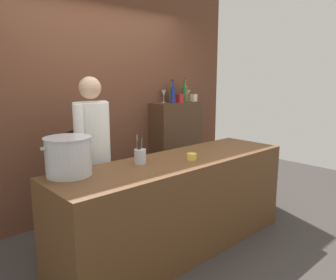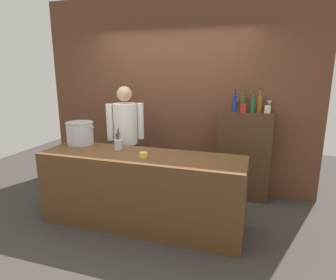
{
  "view_description": "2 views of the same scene",
  "coord_description": "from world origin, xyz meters",
  "px_view_note": "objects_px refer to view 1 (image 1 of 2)",
  "views": [
    {
      "loc": [
        -2.08,
        -2.12,
        1.66
      ],
      "look_at": [
        0.21,
        0.36,
        1.0
      ],
      "focal_mm": 35.06,
      "sensor_mm": 36.0,
      "label": 1
    },
    {
      "loc": [
        1.31,
        -3.03,
        1.88
      ],
      "look_at": [
        0.22,
        0.36,
        1.01
      ],
      "focal_mm": 30.8,
      "sensor_mm": 36.0,
      "label": 2
    }
  ],
  "objects_px": {
    "wine_bottle_amber": "(185,93)",
    "spice_tin_red": "(180,98)",
    "stockpot_large": "(68,156)",
    "wine_bottle_olive": "(172,94)",
    "butter_jar": "(192,157)",
    "wine_glass_tall": "(188,93)",
    "wine_bottle_green": "(184,94)",
    "wine_glass_wide": "(164,94)",
    "wine_bottle_cobalt": "(173,94)",
    "spice_tin_cream": "(194,98)",
    "utensil_crock": "(140,156)",
    "chef": "(92,149)"
  },
  "relations": [
    {
      "from": "wine_glass_tall",
      "to": "spice_tin_red",
      "type": "distance_m",
      "value": 0.38
    },
    {
      "from": "wine_bottle_amber",
      "to": "wine_bottle_green",
      "type": "xyz_separation_m",
      "value": [
        -0.09,
        -0.07,
        -0.01
      ]
    },
    {
      "from": "stockpot_large",
      "to": "wine_bottle_green",
      "type": "distance_m",
      "value": 2.39
    },
    {
      "from": "spice_tin_cream",
      "to": "butter_jar",
      "type": "bearing_deg",
      "value": -137.33
    },
    {
      "from": "wine_bottle_amber",
      "to": "wine_glass_wide",
      "type": "distance_m",
      "value": 0.34
    },
    {
      "from": "wine_bottle_green",
      "to": "wine_glass_wide",
      "type": "xyz_separation_m",
      "value": [
        -0.24,
        0.17,
        0.01
      ]
    },
    {
      "from": "utensil_crock",
      "to": "butter_jar",
      "type": "height_order",
      "value": "utensil_crock"
    },
    {
      "from": "wine_bottle_olive",
      "to": "spice_tin_cream",
      "type": "xyz_separation_m",
      "value": [
        0.34,
        -0.11,
        -0.06
      ]
    },
    {
      "from": "wine_bottle_cobalt",
      "to": "wine_glass_tall",
      "type": "height_order",
      "value": "wine_bottle_cobalt"
    },
    {
      "from": "wine_bottle_amber",
      "to": "wine_bottle_olive",
      "type": "relative_size",
      "value": 1.07
    },
    {
      "from": "butter_jar",
      "to": "wine_glass_wide",
      "type": "distance_m",
      "value": 1.73
    },
    {
      "from": "wine_bottle_amber",
      "to": "wine_bottle_olive",
      "type": "xyz_separation_m",
      "value": [
        -0.22,
        0.04,
        -0.01
      ]
    },
    {
      "from": "stockpot_large",
      "to": "wine_bottle_amber",
      "type": "distance_m",
      "value": 2.5
    },
    {
      "from": "wine_bottle_cobalt",
      "to": "wine_glass_tall",
      "type": "distance_m",
      "value": 0.49
    },
    {
      "from": "chef",
      "to": "wine_bottle_amber",
      "type": "bearing_deg",
      "value": 166.97
    },
    {
      "from": "wine_bottle_cobalt",
      "to": "wine_bottle_green",
      "type": "height_order",
      "value": "wine_bottle_cobalt"
    },
    {
      "from": "wine_bottle_olive",
      "to": "wine_glass_tall",
      "type": "xyz_separation_m",
      "value": [
        0.35,
        0.03,
        -0.0
      ]
    },
    {
      "from": "stockpot_large",
      "to": "wine_bottle_cobalt",
      "type": "distance_m",
      "value": 2.17
    },
    {
      "from": "utensil_crock",
      "to": "wine_bottle_amber",
      "type": "relative_size",
      "value": 0.86
    },
    {
      "from": "chef",
      "to": "wine_bottle_olive",
      "type": "height_order",
      "value": "chef"
    },
    {
      "from": "utensil_crock",
      "to": "wine_bottle_olive",
      "type": "xyz_separation_m",
      "value": [
        1.43,
        1.12,
        0.45
      ]
    },
    {
      "from": "spice_tin_red",
      "to": "spice_tin_cream",
      "type": "bearing_deg",
      "value": 7.27
    },
    {
      "from": "stockpot_large",
      "to": "wine_bottle_green",
      "type": "relative_size",
      "value": 1.45
    },
    {
      "from": "chef",
      "to": "wine_bottle_cobalt",
      "type": "relative_size",
      "value": 5.24
    },
    {
      "from": "wine_bottle_amber",
      "to": "spice_tin_cream",
      "type": "height_order",
      "value": "wine_bottle_amber"
    },
    {
      "from": "butter_jar",
      "to": "wine_glass_tall",
      "type": "distance_m",
      "value": 1.98
    },
    {
      "from": "spice_tin_cream",
      "to": "spice_tin_red",
      "type": "bearing_deg",
      "value": -172.73
    },
    {
      "from": "stockpot_large",
      "to": "wine_glass_wide",
      "type": "xyz_separation_m",
      "value": [
        1.95,
        1.07,
        0.37
      ]
    },
    {
      "from": "wine_glass_tall",
      "to": "spice_tin_red",
      "type": "bearing_deg",
      "value": -152.75
    },
    {
      "from": "chef",
      "to": "stockpot_large",
      "type": "relative_size",
      "value": 3.94
    },
    {
      "from": "butter_jar",
      "to": "wine_bottle_amber",
      "type": "bearing_deg",
      "value": 46.61
    },
    {
      "from": "wine_glass_wide",
      "to": "stockpot_large",
      "type": "bearing_deg",
      "value": -151.29
    },
    {
      "from": "wine_bottle_green",
      "to": "spice_tin_cream",
      "type": "relative_size",
      "value": 2.78
    },
    {
      "from": "stockpot_large",
      "to": "wine_glass_tall",
      "type": "xyz_separation_m",
      "value": [
        2.4,
        1.04,
        0.37
      ]
    },
    {
      "from": "wine_bottle_cobalt",
      "to": "wine_bottle_green",
      "type": "bearing_deg",
      "value": 6.07
    },
    {
      "from": "stockpot_large",
      "to": "spice_tin_cream",
      "type": "bearing_deg",
      "value": 20.86
    },
    {
      "from": "wine_bottle_cobalt",
      "to": "wine_bottle_amber",
      "type": "bearing_deg",
      "value": 16.12
    },
    {
      "from": "wine_bottle_amber",
      "to": "wine_bottle_cobalt",
      "type": "distance_m",
      "value": 0.34
    },
    {
      "from": "stockpot_large",
      "to": "butter_jar",
      "type": "height_order",
      "value": "stockpot_large"
    },
    {
      "from": "stockpot_large",
      "to": "wine_bottle_cobalt",
      "type": "height_order",
      "value": "wine_bottle_cobalt"
    },
    {
      "from": "butter_jar",
      "to": "wine_bottle_olive",
      "type": "xyz_separation_m",
      "value": [
        1.0,
        1.34,
        0.49
      ]
    },
    {
      "from": "chef",
      "to": "wine_bottle_amber",
      "type": "height_order",
      "value": "chef"
    },
    {
      "from": "wine_bottle_green",
      "to": "utensil_crock",
      "type": "bearing_deg",
      "value": -147.39
    },
    {
      "from": "spice_tin_cream",
      "to": "spice_tin_red",
      "type": "xyz_separation_m",
      "value": [
        -0.32,
        -0.04,
        0.01
      ]
    },
    {
      "from": "stockpot_large",
      "to": "wine_bottle_amber",
      "type": "height_order",
      "value": "wine_bottle_amber"
    },
    {
      "from": "wine_bottle_amber",
      "to": "spice_tin_cream",
      "type": "relative_size",
      "value": 3.13
    },
    {
      "from": "spice_tin_cream",
      "to": "wine_bottle_green",
      "type": "bearing_deg",
      "value": -177.85
    },
    {
      "from": "wine_bottle_cobalt",
      "to": "wine_bottle_olive",
      "type": "xyz_separation_m",
      "value": [
        0.11,
        0.14,
        -0.0
      ]
    },
    {
      "from": "wine_bottle_amber",
      "to": "spice_tin_red",
      "type": "height_order",
      "value": "wine_bottle_amber"
    },
    {
      "from": "chef",
      "to": "wine_bottle_cobalt",
      "type": "distance_m",
      "value": 1.61
    }
  ]
}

